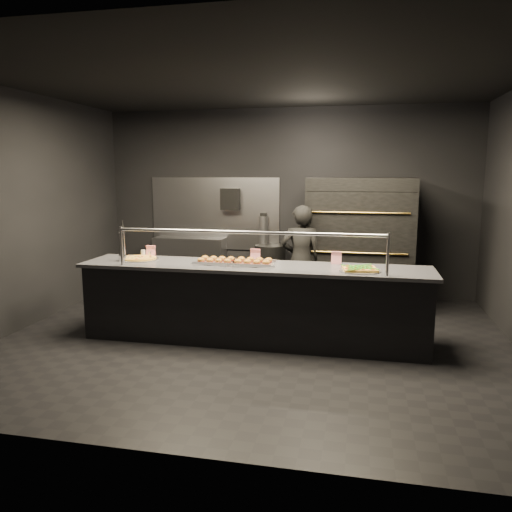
% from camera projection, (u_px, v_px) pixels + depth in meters
% --- Properties ---
extents(room, '(6.04, 6.00, 3.00)m').
position_uv_depth(room, '(252.00, 215.00, 5.76)').
color(room, black).
rests_on(room, ground).
extents(service_counter, '(4.10, 0.78, 1.37)m').
position_uv_depth(service_counter, '(253.00, 303.00, 5.88)').
color(service_counter, black).
rests_on(service_counter, ground).
extents(pizza_oven, '(1.50, 1.23, 1.91)m').
position_uv_depth(pizza_oven, '(359.00, 242.00, 7.39)').
color(pizza_oven, black).
rests_on(pizza_oven, ground).
extents(prep_shelf, '(1.20, 0.35, 0.90)m').
position_uv_depth(prep_shelf, '(190.00, 264.00, 8.45)').
color(prep_shelf, '#99999E').
rests_on(prep_shelf, ground).
extents(towel_dispenser, '(0.30, 0.20, 0.35)m').
position_uv_depth(towel_dispenser, '(230.00, 199.00, 8.19)').
color(towel_dispenser, black).
rests_on(towel_dispenser, room).
extents(fire_extinguisher, '(0.14, 0.14, 0.51)m').
position_uv_depth(fire_extinguisher, '(263.00, 229.00, 8.17)').
color(fire_extinguisher, '#B2B2B7').
rests_on(fire_extinguisher, room).
extents(beer_tap, '(0.13, 0.19, 0.51)m').
position_uv_depth(beer_tap, '(124.00, 249.00, 6.07)').
color(beer_tap, silver).
rests_on(beer_tap, service_counter).
extents(round_pizza, '(0.46, 0.46, 0.03)m').
position_uv_depth(round_pizza, '(140.00, 258.00, 6.16)').
color(round_pizza, silver).
rests_on(round_pizza, service_counter).
extents(slider_tray_a, '(0.54, 0.44, 0.08)m').
position_uv_depth(slider_tray_a, '(216.00, 261.00, 5.92)').
color(slider_tray_a, silver).
rests_on(slider_tray_a, service_counter).
extents(slider_tray_b, '(0.55, 0.46, 0.08)m').
position_uv_depth(slider_tray_b, '(253.00, 262.00, 5.83)').
color(slider_tray_b, silver).
rests_on(slider_tray_b, service_counter).
extents(square_pizza, '(0.45, 0.45, 0.05)m').
position_uv_depth(square_pizza, '(360.00, 269.00, 5.46)').
color(square_pizza, silver).
rests_on(square_pizza, service_counter).
extents(condiment_jar, '(0.14, 0.06, 0.09)m').
position_uv_depth(condiment_jar, '(145.00, 254.00, 6.34)').
color(condiment_jar, silver).
rests_on(condiment_jar, service_counter).
extents(tent_cards, '(2.46, 0.04, 0.15)m').
position_uv_depth(tent_cards, '(245.00, 254.00, 6.10)').
color(tent_cards, white).
rests_on(tent_cards, service_counter).
extents(trash_bin, '(0.50, 0.50, 0.83)m').
position_uv_depth(trash_bin, '(270.00, 270.00, 8.08)').
color(trash_bin, black).
rests_on(trash_bin, ground).
extents(worker, '(0.63, 0.47, 1.54)m').
position_uv_depth(worker, '(301.00, 260.00, 6.95)').
color(worker, black).
rests_on(worker, ground).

